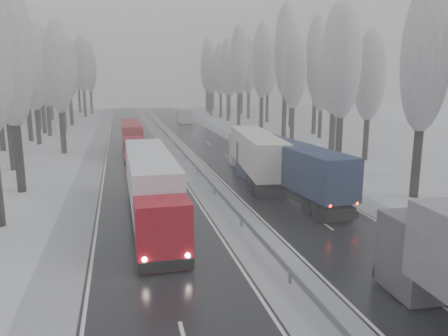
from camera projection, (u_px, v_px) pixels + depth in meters
name	position (u px, v px, depth m)	size (l,w,h in m)	color
ground	(331.00, 333.00, 15.81)	(260.00, 260.00, 0.00)	silver
carriageway_right	(243.00, 167.00, 45.59)	(7.50, 200.00, 0.03)	black
carriageway_left	(141.00, 172.00, 43.18)	(7.50, 200.00, 0.03)	black
median_slush	(193.00, 170.00, 44.38)	(3.00, 200.00, 0.04)	#ADAFB5
shoulder_right	(287.00, 165.00, 46.72)	(2.40, 200.00, 0.04)	#ADAFB5
shoulder_left	(89.00, 175.00, 42.05)	(2.40, 200.00, 0.04)	#ADAFB5
median_guardrail	(193.00, 164.00, 44.26)	(0.12, 200.00, 0.76)	slate
tree_16	(426.00, 57.00, 32.05)	(3.60, 3.60, 16.53)	black
tree_18	(343.00, 62.00, 42.75)	(3.60, 3.60, 16.58)	black
tree_19	(370.00, 76.00, 48.08)	(3.60, 3.60, 14.57)	black
tree_20	(335.00, 70.00, 51.39)	(3.60, 3.60, 15.71)	black
tree_21	(337.00, 55.00, 55.34)	(3.60, 3.60, 18.62)	black
tree_22	(294.00, 71.00, 61.11)	(3.60, 3.60, 15.86)	black
tree_23	(322.00, 81.00, 66.65)	(3.60, 3.60, 13.55)	black
tree_24	(286.00, 51.00, 65.88)	(3.60, 3.60, 20.49)	black
tree_25	(316.00, 58.00, 71.41)	(3.60, 3.60, 19.44)	black
tree_26	(262.00, 61.00, 75.79)	(3.60, 3.60, 18.78)	black
tree_27	(292.00, 67.00, 81.39)	(3.60, 3.60, 17.62)	black
tree_28	(239.00, 61.00, 85.58)	(3.60, 3.60, 19.62)	black
tree_29	(268.00, 66.00, 91.27)	(3.60, 3.60, 18.11)	black
tree_30	(228.00, 68.00, 95.14)	(3.60, 3.60, 17.86)	black
tree_31	(249.00, 66.00, 100.22)	(3.60, 3.60, 18.58)	black
tree_32	(221.00, 70.00, 102.38)	(3.60, 3.60, 17.33)	black
tree_33	(229.00, 78.00, 107.29)	(3.60, 3.60, 14.33)	black
tree_34	(211.00, 70.00, 108.91)	(3.60, 3.60, 17.63)	black
tree_35	(242.00, 69.00, 114.75)	(3.60, 3.60, 18.25)	black
tree_36	(208.00, 64.00, 118.25)	(3.60, 3.60, 20.23)	black
tree_37	(229.00, 74.00, 124.15)	(3.60, 3.60, 16.37)	black
tree_38	(206.00, 71.00, 128.99)	(3.60, 3.60, 17.97)	black
tree_39	(213.00, 75.00, 133.68)	(3.60, 3.60, 16.19)	black
tree_58	(9.00, 52.00, 33.53)	(3.60, 3.60, 17.21)	black
tree_60	(5.00, 73.00, 42.41)	(3.60, 3.60, 14.84)	black
tree_62	(58.00, 68.00, 52.21)	(3.60, 3.60, 16.04)	black
tree_64	(33.00, 72.00, 59.86)	(3.60, 3.60, 15.42)	black
tree_65	(24.00, 54.00, 62.74)	(3.60, 3.60, 19.48)	black
tree_66	(45.00, 74.00, 69.08)	(3.60, 3.60, 15.23)	black
tree_67	(40.00, 67.00, 72.34)	(3.60, 3.60, 17.09)	black
tree_68	(61.00, 69.00, 75.71)	(3.60, 3.60, 16.65)	black
tree_69	(34.00, 60.00, 78.07)	(3.60, 3.60, 19.35)	black
tree_70	(68.00, 69.00, 85.31)	(3.60, 3.60, 17.09)	black
tree_71	(45.00, 61.00, 87.71)	(3.60, 3.60, 19.61)	black
tree_72	(61.00, 76.00, 93.87)	(3.60, 3.60, 15.11)	black
tree_73	(49.00, 70.00, 96.75)	(3.60, 3.60, 17.22)	black
tree_74	(82.00, 64.00, 104.46)	(3.60, 3.60, 19.68)	black
tree_75	(45.00, 67.00, 106.31)	(3.60, 3.60, 18.60)	black
tree_76	(89.00, 68.00, 113.78)	(3.60, 3.60, 18.55)	black
tree_77	(69.00, 78.00, 116.84)	(3.60, 3.60, 14.32)	black
tree_78	(77.00, 66.00, 119.13)	(3.60, 3.60, 19.55)	black
tree_79	(69.00, 72.00, 122.62)	(3.60, 3.60, 17.07)	black
truck_blue_box	(287.00, 165.00, 34.11)	(4.07, 16.56, 4.21)	#1A2542
truck_cream_box	(254.00, 152.00, 39.88)	(4.57, 17.03, 4.33)	#B7B3A2
box_truck_distant	(184.00, 116.00, 91.48)	(2.75, 8.12, 3.00)	silver
truck_red_white	(151.00, 184.00, 27.67)	(2.78, 16.97, 4.34)	#A00815
truck_red_red	(132.00, 136.00, 54.12)	(2.36, 14.43, 3.69)	#A50921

